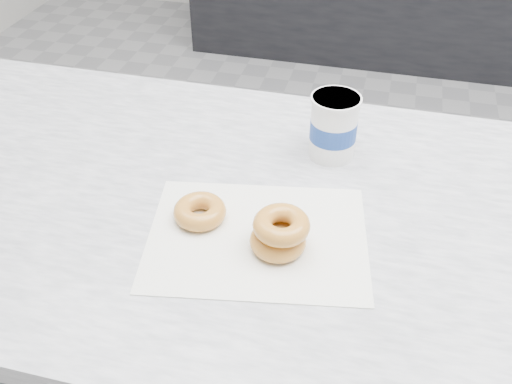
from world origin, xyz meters
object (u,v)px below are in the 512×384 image
donut_single (200,211)px  donut_stack (280,233)px  coffee_cup (334,126)px  counter (353,384)px

donut_single → donut_stack: donut_stack is taller
donut_stack → coffee_cup: coffee_cup is taller
donut_single → coffee_cup: size_ratio=0.71×
counter → donut_single: donut_single is taller
donut_single → coffee_cup: 0.30m
coffee_cup → donut_stack: bearing=-81.8°
counter → donut_stack: bearing=-148.9°
counter → donut_single: size_ratio=35.85×
counter → coffee_cup: bearing=121.8°
donut_stack → coffee_cup: bearing=81.4°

